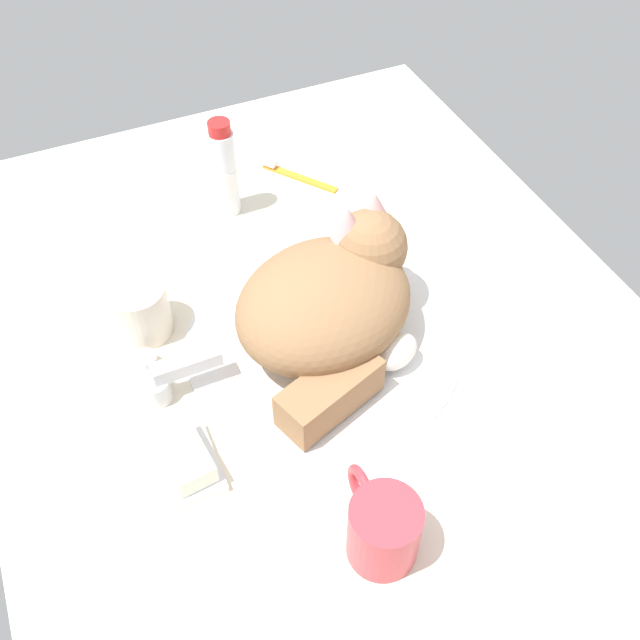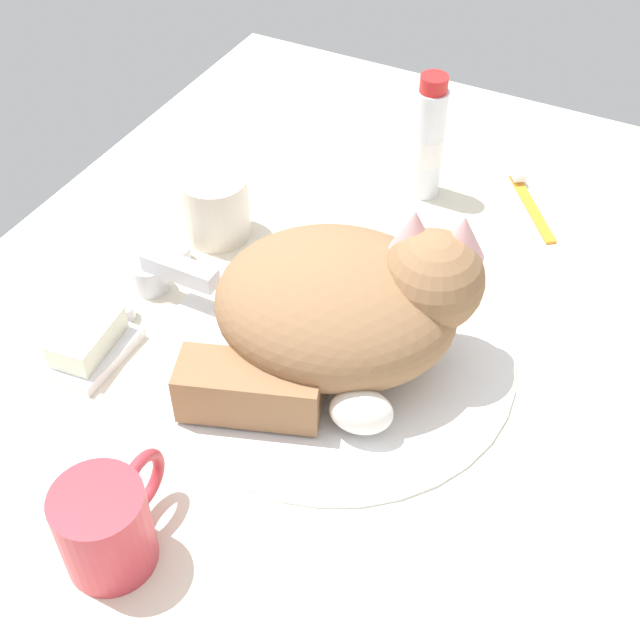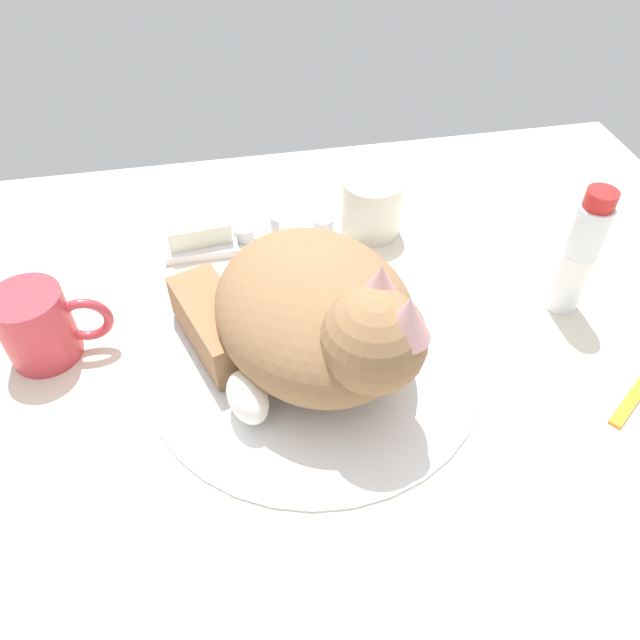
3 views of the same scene
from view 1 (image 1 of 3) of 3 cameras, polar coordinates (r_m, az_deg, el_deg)
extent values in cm
cube|color=silver|center=(92.64, 0.28, -2.21)|extent=(110.00, 82.50, 3.00)
cylinder|color=white|center=(91.20, 0.29, -1.47)|extent=(34.69, 34.69, 0.72)
cylinder|color=silver|center=(87.03, -12.74, -5.31)|extent=(3.60, 3.60, 3.17)
cube|color=silver|center=(85.23, -10.40, -3.43)|extent=(2.00, 8.20, 2.00)
cylinder|color=silver|center=(84.57, -11.74, -8.17)|extent=(2.80, 2.80, 1.80)
cylinder|color=silver|center=(90.76, -13.51, -3.17)|extent=(2.80, 2.80, 1.80)
ellipsoid|color=#936B47|center=(86.43, 0.30, 1.22)|extent=(24.09, 26.64, 11.95)
sphere|color=#936B47|center=(88.85, 3.88, 5.72)|extent=(11.60, 11.60, 9.38)
ellipsoid|color=white|center=(89.13, 2.93, 4.36)|extent=(6.64, 7.28, 5.16)
cone|color=#DB9E9E|center=(85.97, 2.23, 7.63)|extent=(5.22, 5.22, 4.22)
cone|color=#DB9E9E|center=(88.21, 4.31, 8.77)|extent=(5.22, 5.22, 4.22)
cube|color=#936B47|center=(82.55, 0.79, -5.71)|extent=(9.04, 13.70, 5.12)
ellipsoid|color=white|center=(86.92, 6.04, -2.50)|extent=(5.01, 6.38, 4.61)
cylinder|color=#C63842|center=(73.52, 5.01, -16.16)|extent=(7.16, 7.16, 8.11)
torus|color=#C63842|center=(75.33, 3.31, -13.18)|extent=(5.54, 1.00, 5.54)
cylinder|color=silver|center=(92.66, -13.94, 0.81)|extent=(7.41, 7.41, 7.43)
cube|color=white|center=(81.84, -10.33, -11.17)|extent=(9.00, 6.40, 1.20)
cube|color=silver|center=(80.18, -10.52, -10.47)|extent=(7.97, 5.09, 2.70)
cylinder|color=white|center=(106.07, -7.48, 11.30)|extent=(3.65, 3.65, 13.29)
cylinder|color=white|center=(106.47, -7.44, 11.02)|extent=(3.72, 3.72, 3.32)
cylinder|color=red|center=(101.71, -7.91, 14.68)|extent=(3.10, 3.10, 1.80)
cube|color=orange|center=(114.93, -1.60, 11.16)|extent=(11.16, 8.71, 0.80)
cube|color=white|center=(116.79, -3.95, 12.24)|extent=(2.62, 2.47, 0.80)
camera|label=2|loc=(0.50, 63.83, 11.17)|focal=48.33mm
camera|label=3|loc=(0.83, 33.18, 26.06)|focal=33.92mm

